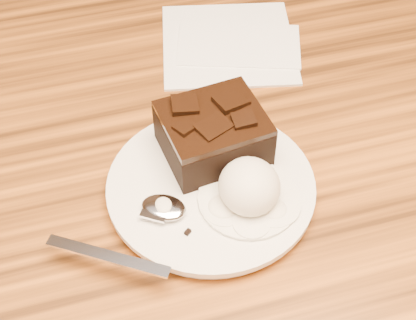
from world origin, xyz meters
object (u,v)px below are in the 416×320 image
object	(u,v)px
plate	(211,189)
spoon	(164,209)
ice_cream_scoop	(249,186)
brownie	(213,136)
napkin	(228,43)

from	to	relation	value
plate	spoon	distance (m)	0.06
ice_cream_scoop	spoon	bearing A→B (deg)	174.01
ice_cream_scoop	spoon	distance (m)	0.08
brownie	spoon	bearing A→B (deg)	-137.48
spoon	plate	bearing A→B (deg)	-35.14
plate	napkin	bearing A→B (deg)	68.47
brownie	ice_cream_scoop	distance (m)	0.07
spoon	ice_cream_scoop	bearing A→B (deg)	-62.39
brownie	napkin	distance (m)	0.19
ice_cream_scoop	plate	bearing A→B (deg)	135.29
plate	napkin	world-z (taller)	plate
plate	ice_cream_scoop	bearing A→B (deg)	-44.71
brownie	spoon	xyz separation A→B (m)	(-0.06, -0.06, -0.02)
brownie	plate	bearing A→B (deg)	-109.19
ice_cream_scoop	napkin	distance (m)	0.25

